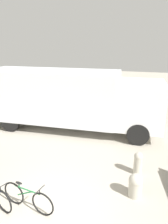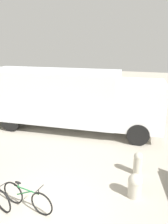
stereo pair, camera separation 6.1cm
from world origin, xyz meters
name	(u,v)px [view 2 (the right image)]	position (x,y,z in m)	size (l,w,h in m)	color
ground_plane	(46,213)	(0.00, 0.00, 0.00)	(60.00, 60.00, 0.00)	#A8A091
delivery_truck	(69,97)	(-1.52, 5.91, 1.71)	(9.20, 2.85, 3.04)	silver
bicycle_middle	(27,197)	(-0.57, 0.00, 0.37)	(1.68, 0.46, 0.79)	black
bollard_near_bench	(135,185)	(2.24, 1.38, 0.39)	(0.43, 0.43, 0.75)	#B2AD9E
bollard_far_bench	(138,162)	(2.24, 2.60, 0.45)	(0.31, 0.31, 0.83)	#B2AD9E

